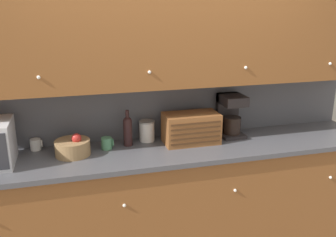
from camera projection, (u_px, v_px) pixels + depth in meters
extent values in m
plane|color=slate|center=(162.00, 226.00, 3.67)|extent=(24.00, 24.00, 0.00)
cube|color=beige|center=(161.00, 97.00, 3.31)|extent=(5.99, 0.06, 2.60)
cube|color=brown|center=(171.00, 201.00, 3.25)|extent=(3.59, 0.62, 0.91)
cube|color=#4C4C51|center=(171.00, 151.00, 3.10)|extent=(3.61, 0.65, 0.04)
sphere|color=white|center=(124.00, 205.00, 2.78)|extent=(0.03, 0.03, 0.03)
sphere|color=white|center=(235.00, 190.00, 3.01)|extent=(0.03, 0.03, 0.03)
sphere|color=white|center=(331.00, 177.00, 3.23)|extent=(0.03, 0.03, 0.03)
cube|color=#4C4C51|center=(162.00, 109.00, 3.31)|extent=(3.59, 0.01, 0.50)
cube|color=brown|center=(192.00, 33.00, 3.00)|extent=(3.17, 0.37, 0.83)
sphere|color=white|center=(39.00, 77.00, 2.61)|extent=(0.03, 0.03, 0.03)
sphere|color=white|center=(150.00, 72.00, 2.81)|extent=(0.03, 0.03, 0.03)
sphere|color=white|center=(246.00, 68.00, 3.01)|extent=(0.03, 0.03, 0.03)
sphere|color=white|center=(330.00, 64.00, 3.20)|extent=(0.03, 0.03, 0.03)
cylinder|color=silver|center=(35.00, 144.00, 3.05)|extent=(0.09, 0.09, 0.09)
torus|color=silver|center=(42.00, 144.00, 3.06)|extent=(0.01, 0.06, 0.06)
cylinder|color=#937047|center=(73.00, 148.00, 2.94)|extent=(0.27, 0.27, 0.12)
sphere|color=red|center=(76.00, 138.00, 2.91)|extent=(0.08, 0.08, 0.08)
cylinder|color=#4C845B|center=(107.00, 143.00, 3.07)|extent=(0.09, 0.09, 0.10)
torus|color=#4C845B|center=(113.00, 142.00, 3.08)|extent=(0.01, 0.07, 0.07)
cylinder|color=black|center=(128.00, 133.00, 3.13)|extent=(0.08, 0.08, 0.21)
sphere|color=black|center=(127.00, 121.00, 3.10)|extent=(0.08, 0.08, 0.08)
cylinder|color=black|center=(127.00, 114.00, 3.08)|extent=(0.03, 0.03, 0.07)
cylinder|color=silver|center=(147.00, 131.00, 3.24)|extent=(0.13, 0.13, 0.17)
cylinder|color=gray|center=(147.00, 122.00, 3.22)|extent=(0.14, 0.14, 0.01)
cube|color=brown|center=(191.00, 128.00, 3.19)|extent=(0.47, 0.26, 0.26)
cube|color=#4B2C16|center=(196.00, 142.00, 3.09)|extent=(0.43, 0.01, 0.02)
cube|color=#4B2C16|center=(196.00, 138.00, 3.08)|extent=(0.43, 0.01, 0.02)
cube|color=#4B2C16|center=(196.00, 133.00, 3.07)|extent=(0.43, 0.01, 0.02)
cube|color=#4B2C16|center=(196.00, 128.00, 3.05)|extent=(0.43, 0.01, 0.02)
cube|color=#4B2C16|center=(196.00, 123.00, 3.04)|extent=(0.43, 0.01, 0.02)
cube|color=black|center=(231.00, 134.00, 3.38)|extent=(0.20, 0.25, 0.03)
cylinder|color=black|center=(232.00, 125.00, 3.34)|extent=(0.15, 0.15, 0.15)
cube|color=black|center=(227.00, 113.00, 3.42)|extent=(0.20, 0.06, 0.38)
cube|color=black|center=(233.00, 100.00, 3.29)|extent=(0.20, 0.25, 0.08)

